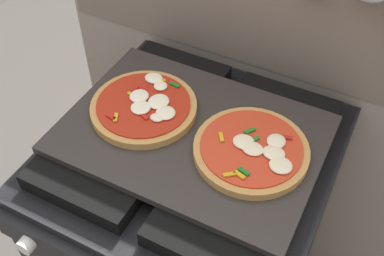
{
  "coord_description": "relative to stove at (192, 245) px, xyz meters",
  "views": [
    {
      "loc": [
        0.31,
        -0.6,
        1.63
      ],
      "look_at": [
        0.0,
        0.0,
        0.93
      ],
      "focal_mm": 43.91,
      "sensor_mm": 36.0,
      "label": 1
    }
  ],
  "objects": [
    {
      "name": "pizza_right",
      "position": [
        0.13,
        0.0,
        0.48
      ],
      "size": [
        0.23,
        0.23,
        0.03
      ],
      "color": "#C18947",
      "rests_on": "baking_tray"
    },
    {
      "name": "baking_tray",
      "position": [
        0.0,
        0.0,
        0.46
      ],
      "size": [
        0.54,
        0.38,
        0.02
      ],
      "primitive_type": "cube",
      "color": "#2D2826",
      "rests_on": "stove"
    },
    {
      "name": "pizza_left",
      "position": [
        -0.12,
        0.01,
        0.48
      ],
      "size": [
        0.23,
        0.23,
        0.03
      ],
      "color": "#C18947",
      "rests_on": "baking_tray"
    },
    {
      "name": "kitchen_backsplash",
      "position": [
        0.0,
        0.34,
        0.34
      ],
      "size": [
        1.1,
        0.09,
        1.55
      ],
      "color": "gray",
      "rests_on": "ground_plane"
    },
    {
      "name": "stove",
      "position": [
        0.0,
        0.0,
        0.0
      ],
      "size": [
        0.6,
        0.64,
        0.9
      ],
      "color": "black",
      "rests_on": "ground_plane"
    }
  ]
}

